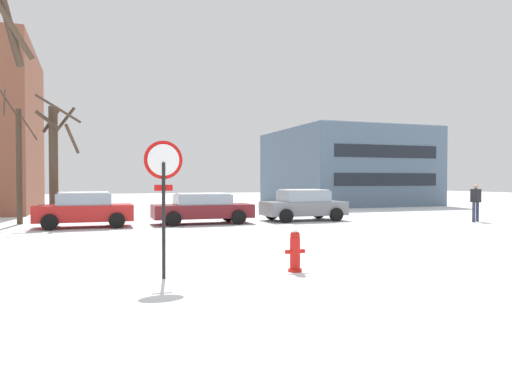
% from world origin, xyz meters
% --- Properties ---
extents(ground_plane, '(120.00, 120.00, 0.00)m').
position_xyz_m(ground_plane, '(0.00, 0.00, 0.00)').
color(ground_plane, white).
extents(road_surface, '(80.00, 9.78, 0.00)m').
position_xyz_m(road_surface, '(0.00, 3.89, 0.00)').
color(road_surface, silver).
rests_on(road_surface, ground).
extents(stop_sign, '(0.76, 0.10, 2.74)m').
position_xyz_m(stop_sign, '(-1.26, -1.91, 1.92)').
color(stop_sign, black).
rests_on(stop_sign, ground).
extents(fire_hydrant, '(0.44, 0.30, 0.91)m').
position_xyz_m(fire_hydrant, '(1.50, -2.09, 0.46)').
color(fire_hydrant, red).
rests_on(fire_hydrant, ground).
extents(parked_car_red, '(3.88, 2.01, 1.47)m').
position_xyz_m(parked_car_red, '(-2.83, 9.60, 0.75)').
color(parked_car_red, red).
rests_on(parked_car_red, ground).
extents(parked_car_maroon, '(4.42, 1.99, 1.37)m').
position_xyz_m(parked_car_maroon, '(2.17, 9.61, 0.71)').
color(parked_car_maroon, maroon).
rests_on(parked_car_maroon, ground).
extents(parked_car_gray, '(3.96, 2.12, 1.51)m').
position_xyz_m(parked_car_gray, '(7.16, 9.68, 0.76)').
color(parked_car_gray, slate).
rests_on(parked_car_gray, ground).
extents(pedestrian_crossing, '(0.55, 0.42, 1.76)m').
position_xyz_m(pedestrian_crossing, '(14.47, 6.33, 1.03)').
color(pedestrian_crossing, '#2D334C').
rests_on(pedestrian_crossing, ground).
extents(tree_far_right, '(1.76, 1.53, 6.31)m').
position_xyz_m(tree_far_right, '(-5.56, 12.03, 2.77)').
color(tree_far_right, '#423326').
rests_on(tree_far_right, ground).
extents(tree_far_left, '(1.91, 2.18, 5.55)m').
position_xyz_m(tree_far_left, '(-4.06, 11.55, 2.91)').
color(tree_far_left, '#423326').
rests_on(tree_far_left, ground).
extents(building_far_right, '(10.59, 12.01, 6.11)m').
position_xyz_m(building_far_right, '(17.46, 23.73, 3.05)').
color(building_far_right, slate).
rests_on(building_far_right, ground).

